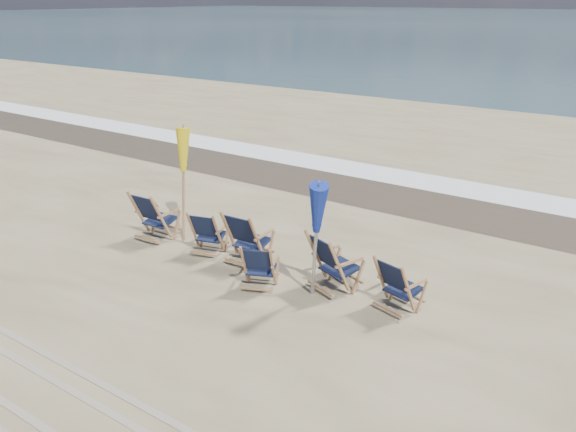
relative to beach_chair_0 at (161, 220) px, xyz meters
name	(u,v)px	position (x,y,z in m)	size (l,w,h in m)	color
surf_foam	(411,179)	(2.47, 6.93, -0.55)	(200.00, 1.40, 0.01)	silver
wet_sand_strip	(389,194)	(2.47, 5.43, -0.55)	(200.00, 2.60, 0.00)	#42362A
tire_tracks	(59,409)	(2.47, -4.17, -0.55)	(80.00, 1.30, 0.01)	gray
beach_chair_0	(161,220)	(0.00, 0.00, 0.00)	(0.71, 0.80, 1.11)	black
beach_chair_1	(218,235)	(1.32, 0.18, -0.08)	(0.60, 0.68, 0.94)	black
beach_chair_2	(257,242)	(2.25, 0.18, 0.00)	(0.71, 0.80, 1.10)	black
beach_chair_3	(273,269)	(2.95, -0.35, -0.11)	(0.56, 0.63, 0.88)	black
beach_chair_4	(339,270)	(3.99, 0.05, -0.01)	(0.70, 0.79, 1.09)	black
beach_chair_5	(408,292)	(5.17, 0.10, -0.07)	(0.62, 0.69, 0.96)	black
umbrella_yellow	(181,157)	(0.13, 0.54, 1.19)	(0.30, 0.30, 2.27)	#966943
umbrella_blue	(316,207)	(3.72, -0.25, 1.12)	(0.30, 0.30, 2.20)	#A5A5AD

